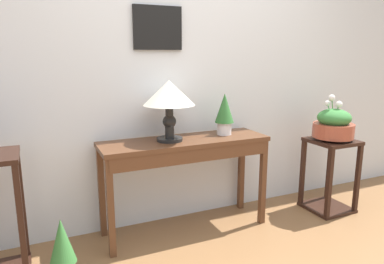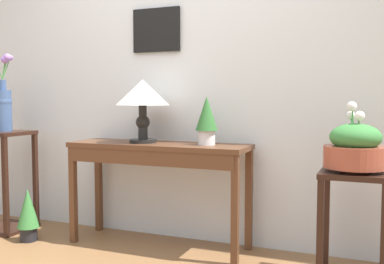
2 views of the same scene
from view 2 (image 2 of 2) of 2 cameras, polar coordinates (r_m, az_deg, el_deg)
back_wall_with_art at (r=3.46m, az=-0.58°, el=9.73°), size 9.00×0.13×2.80m
console_table at (r=3.23m, az=-4.42°, el=-3.31°), size 1.31×0.39×0.75m
table_lamp at (r=3.28m, az=-6.23°, el=4.53°), size 0.38×0.38×0.45m
potted_plant_on_console at (r=3.11m, az=1.85°, el=1.75°), size 0.15×0.15×0.34m
pedestal_stand_left at (r=3.98m, az=-22.43°, el=-5.71°), size 0.37×0.37×0.81m
flower_vase_tall_left at (r=3.93m, az=-22.66°, el=3.47°), size 0.14×0.15×0.62m
pedestal_stand_right at (r=2.80m, az=19.60°, el=-11.33°), size 0.37×0.37×0.66m
planter_bowl_wide_right at (r=2.71m, az=19.84°, el=-1.87°), size 0.35×0.35×0.39m
potted_plant_floor at (r=3.65m, az=-19.93°, el=-9.52°), size 0.16×0.16×0.40m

